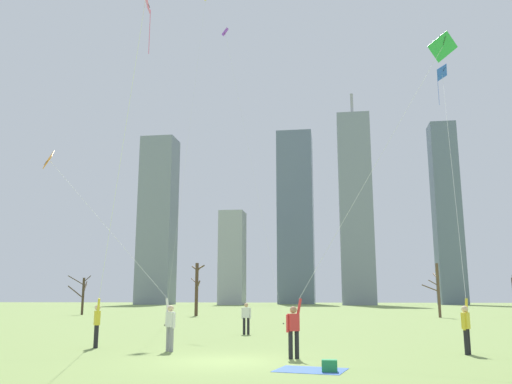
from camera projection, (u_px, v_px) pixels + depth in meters
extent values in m
plane|color=#7A934C|center=(228.00, 362.00, 15.99)|extent=(400.00, 400.00, 0.00)
cylinder|color=black|center=(466.00, 342.00, 17.89)|extent=(0.14, 0.14, 0.85)
cylinder|color=black|center=(468.00, 342.00, 18.06)|extent=(0.14, 0.14, 0.85)
cube|color=yellow|center=(466.00, 321.00, 18.11)|extent=(0.34, 0.39, 0.54)
sphere|color=beige|center=(465.00, 309.00, 18.19)|extent=(0.22, 0.22, 0.22)
cylinder|color=yellow|center=(464.00, 322.00, 17.94)|extent=(0.09, 0.09, 0.55)
cylinder|color=yellow|center=(466.00, 306.00, 18.37)|extent=(0.18, 0.22, 0.56)
cube|color=blue|center=(442.00, 72.00, 31.60)|extent=(0.76, 0.94, 1.06)
cylinder|color=black|center=(442.00, 72.00, 31.60)|extent=(0.47, 0.11, 0.63)
cylinder|color=blue|center=(438.00, 92.00, 31.46)|extent=(0.02, 0.02, 1.63)
cylinder|color=silver|center=(451.00, 156.00, 25.01)|extent=(2.24, 11.25, 13.22)
cylinder|color=gray|center=(172.00, 339.00, 18.95)|extent=(0.14, 0.14, 0.85)
cylinder|color=gray|center=(168.00, 339.00, 19.10)|extent=(0.14, 0.14, 0.85)
cube|color=white|center=(170.00, 319.00, 19.16)|extent=(0.39, 0.37, 0.54)
sphere|color=beige|center=(171.00, 308.00, 19.24)|extent=(0.22, 0.22, 0.22)
cylinder|color=white|center=(174.00, 321.00, 19.01)|extent=(0.09, 0.09, 0.55)
cylinder|color=white|center=(167.00, 306.00, 19.40)|extent=(0.22, 0.19, 0.56)
cube|color=orange|center=(49.00, 159.00, 23.80)|extent=(0.77, 0.87, 1.01)
cylinder|color=black|center=(49.00, 159.00, 23.80)|extent=(0.18, 0.46, 0.60)
cylinder|color=silver|center=(102.00, 222.00, 21.63)|extent=(6.47, 2.33, 6.14)
cylinder|color=black|center=(96.00, 336.00, 20.49)|extent=(0.14, 0.14, 0.85)
cylinder|color=black|center=(96.00, 337.00, 20.30)|extent=(0.14, 0.14, 0.85)
cube|color=yellow|center=(97.00, 318.00, 20.53)|extent=(0.35, 0.39, 0.54)
sphere|color=beige|center=(98.00, 308.00, 20.61)|extent=(0.22, 0.22, 0.22)
cylinder|color=yellow|center=(96.00, 319.00, 20.71)|extent=(0.09, 0.09, 0.55)
cylinder|color=yellow|center=(99.00, 306.00, 20.44)|extent=(0.18, 0.22, 0.56)
cylinder|color=pink|center=(150.00, 32.00, 16.09)|extent=(0.02, 0.02, 1.45)
cylinder|color=silver|center=(120.00, 165.00, 18.36)|extent=(3.55, 5.71, 9.08)
cylinder|color=black|center=(291.00, 345.00, 16.73)|extent=(0.14, 0.14, 0.85)
cylinder|color=black|center=(297.00, 345.00, 16.81)|extent=(0.14, 0.14, 0.85)
cube|color=red|center=(293.00, 322.00, 16.91)|extent=(0.39, 0.34, 0.54)
sphere|color=#9E7051|center=(293.00, 310.00, 16.98)|extent=(0.22, 0.22, 0.22)
cylinder|color=red|center=(287.00, 323.00, 16.82)|extent=(0.09, 0.09, 0.55)
cylinder|color=red|center=(299.00, 307.00, 17.08)|extent=(0.22, 0.18, 0.56)
cube|color=green|center=(443.00, 47.00, 22.77)|extent=(1.34, 0.39, 1.30)
cylinder|color=black|center=(443.00, 47.00, 22.77)|extent=(0.28, 0.36, 0.81)
cylinder|color=silver|center=(381.00, 155.00, 19.95)|extent=(6.06, 4.56, 10.62)
cylinder|color=black|center=(244.00, 326.00, 27.85)|extent=(0.14, 0.14, 0.85)
cylinder|color=black|center=(248.00, 326.00, 27.83)|extent=(0.14, 0.14, 0.85)
cube|color=white|center=(246.00, 313.00, 27.98)|extent=(0.35, 0.22, 0.54)
sphere|color=tan|center=(246.00, 305.00, 28.05)|extent=(0.22, 0.22, 0.22)
cylinder|color=white|center=(242.00, 313.00, 27.98)|extent=(0.09, 0.09, 0.55)
cylinder|color=white|center=(250.00, 313.00, 27.95)|extent=(0.09, 0.09, 0.55)
cylinder|color=silver|center=(188.00, 142.00, 41.04)|extent=(1.47, 3.97, 27.29)
cylinder|color=#3F3833|center=(165.00, 325.00, 36.55)|extent=(0.10, 0.10, 0.08)
cube|color=purple|center=(225.00, 32.00, 46.28)|extent=(0.83, 0.92, 1.11)
cylinder|color=black|center=(225.00, 32.00, 46.28)|extent=(0.19, 0.43, 0.67)
cylinder|color=silver|center=(252.00, 165.00, 42.50)|extent=(5.06, 2.11, 24.61)
cylinder|color=#3F3833|center=(283.00, 324.00, 38.72)|extent=(0.10, 0.10, 0.08)
cube|color=#3359B2|center=(311.00, 370.00, 14.07)|extent=(2.05, 1.73, 0.01)
cube|color=#268C4C|center=(330.00, 366.00, 13.74)|extent=(0.40, 0.28, 0.30)
cylinder|color=#4C3828|center=(197.00, 289.00, 56.71)|extent=(0.35, 0.35, 5.56)
cylinder|color=#4C3828|center=(194.00, 281.00, 57.46)|extent=(0.99, 1.16, 0.62)
cylinder|color=#4C3828|center=(195.00, 268.00, 57.65)|extent=(0.92, 1.06, 0.57)
cylinder|color=#4C3828|center=(198.00, 285.00, 56.26)|extent=(0.74, 1.15, 0.96)
cylinder|color=#4C3828|center=(201.00, 268.00, 56.91)|extent=(1.00, 0.54, 0.57)
cylinder|color=#4C3828|center=(199.00, 269.00, 57.94)|extent=(0.19, 1.72, 0.83)
cylinder|color=#423326|center=(83.00, 296.00, 59.83)|extent=(0.27, 0.27, 4.12)
cylinder|color=#423326|center=(85.00, 286.00, 60.57)|extent=(0.24, 1.11, 1.05)
cylinder|color=#423326|center=(76.00, 280.00, 59.72)|extent=(1.47, 1.24, 1.07)
cylinder|color=#423326|center=(85.00, 289.00, 60.83)|extent=(0.59, 1.75, 1.26)
cylinder|color=#423326|center=(87.00, 279.00, 60.37)|extent=(0.71, 0.53, 0.78)
cylinder|color=#423326|center=(75.00, 292.00, 59.75)|extent=(1.69, 0.72, 1.42)
cylinder|color=brown|center=(438.00, 290.00, 52.01)|extent=(0.27, 0.27, 5.24)
cylinder|color=brown|center=(438.00, 281.00, 52.81)|extent=(0.46, 1.42, 1.03)
cylinder|color=brown|center=(430.00, 288.00, 52.39)|extent=(1.54, 0.61, 0.74)
cylinder|color=brown|center=(435.00, 276.00, 53.01)|extent=(0.25, 1.52, 0.65)
cylinder|color=brown|center=(433.00, 283.00, 52.12)|extent=(0.98, 0.30, 0.59)
cylinder|color=brown|center=(437.00, 274.00, 51.88)|extent=(0.41, 1.02, 0.93)
cube|color=gray|center=(158.00, 219.00, 155.37)|extent=(9.82, 8.46, 48.79)
cube|color=slate|center=(447.00, 212.00, 150.35)|extent=(7.15, 7.10, 51.62)
cube|color=#9EA3AD|center=(232.00, 258.00, 147.34)|extent=(6.72, 7.41, 25.68)
cube|color=slate|center=(296.00, 217.00, 166.98)|extent=(11.01, 10.95, 53.75)
cube|color=gray|center=(356.00, 208.00, 143.39)|extent=(8.74, 8.94, 51.50)
cylinder|color=#99999E|center=(352.00, 105.00, 149.10)|extent=(0.80, 0.80, 6.87)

